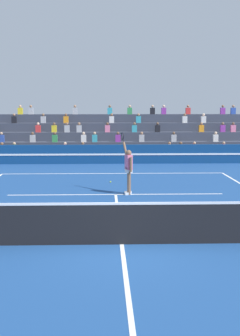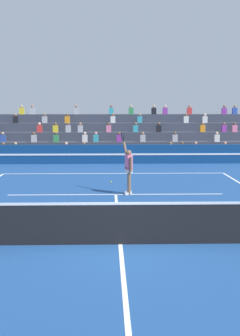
# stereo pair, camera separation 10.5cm
# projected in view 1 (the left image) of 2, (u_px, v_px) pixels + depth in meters

# --- Properties ---
(ground_plane) EXTENTS (120.00, 120.00, 0.00)m
(ground_plane) POSITION_uv_depth(u_px,v_px,m) (122.00, 244.00, 11.56)
(ground_plane) COLOR navy
(court_lines) EXTENTS (11.10, 23.90, 0.01)m
(court_lines) POSITION_uv_depth(u_px,v_px,m) (122.00, 244.00, 11.56)
(court_lines) COLOR white
(court_lines) RESTS_ON ground
(tennis_net) EXTENTS (12.00, 0.10, 1.10)m
(tennis_net) POSITION_uv_depth(u_px,v_px,m) (122.00, 223.00, 11.49)
(tennis_net) COLOR slate
(tennis_net) RESTS_ON ground
(sponsor_banner_wall) EXTENTS (18.00, 0.26, 1.10)m
(sponsor_banner_wall) POSITION_uv_depth(u_px,v_px,m) (112.00, 154.00, 27.16)
(sponsor_banner_wall) COLOR navy
(sponsor_banner_wall) RESTS_ON ground
(bleacher_stand) EXTENTS (17.68, 4.75, 3.38)m
(bleacher_stand) POSITION_uv_depth(u_px,v_px,m) (111.00, 141.00, 30.86)
(bleacher_stand) COLOR #383D4C
(bleacher_stand) RESTS_ON ground
(tennis_player) EXTENTS (0.44, 1.17, 2.40)m
(tennis_player) POSITION_uv_depth(u_px,v_px,m) (128.00, 169.00, 17.90)
(tennis_player) COLOR brown
(tennis_player) RESTS_ON ground
(tennis_ball) EXTENTS (0.07, 0.07, 0.07)m
(tennis_ball) POSITION_uv_depth(u_px,v_px,m) (110.00, 182.00, 20.62)
(tennis_ball) COLOR #C6DB33
(tennis_ball) RESTS_ON ground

